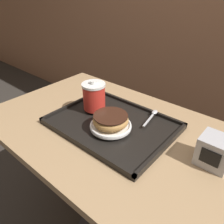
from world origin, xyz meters
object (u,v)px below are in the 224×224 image
Objects in this scene: coffee_cup_front at (94,96)px; donut_chocolate_glazed at (111,120)px; spoon at (153,114)px; napkin_dispenser at (215,151)px.

coffee_cup_front is 0.16m from donut_chocolate_glazed.
spoon is 1.36× the size of napkin_dispenser.
donut_chocolate_glazed is 0.36m from napkin_dispenser.
donut_chocolate_glazed is at bearing 146.72° from spoon.
donut_chocolate_glazed is 1.37× the size of napkin_dispenser.
coffee_cup_front reaches higher than donut_chocolate_glazed.
napkin_dispenser is (0.27, -0.09, 0.02)m from spoon.
spoon is 0.29m from napkin_dispenser.
coffee_cup_front reaches higher than spoon.
spoon is at bearing 66.50° from donut_chocolate_glazed.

